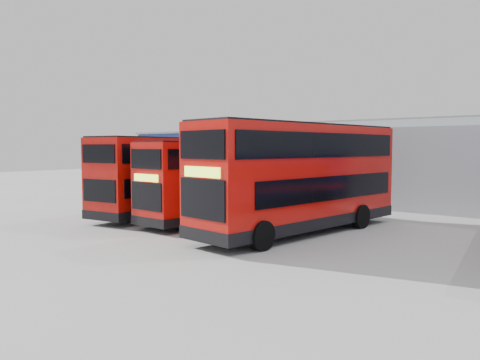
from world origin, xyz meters
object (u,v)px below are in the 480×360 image
double_decker_centre (221,182)px  double_decker_right (301,179)px  office_block (218,161)px  panel_van (181,179)px  double_decker_left (169,176)px

double_decker_centre → double_decker_right: bearing=-1.9°
office_block → double_decker_right: office_block is taller
double_decker_right → panel_van: 19.35m
double_decker_left → double_decker_centre: double_decker_left is taller
office_block → double_decker_left: bearing=-59.5°
double_decker_left → double_decker_right: (8.89, -0.34, 0.24)m
office_block → double_decker_left: office_block is taller
office_block → double_decker_centre: bearing=-48.4°
double_decker_centre → double_decker_right: double_decker_right is taller
office_block → panel_van: 4.42m
office_block → double_decker_right: size_ratio=1.05×
office_block → double_decker_right: bearing=-39.0°
double_decker_right → double_decker_left: bearing=-174.9°
double_decker_left → panel_van: size_ratio=2.00×
double_decker_centre → panel_van: size_ratio=1.86×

